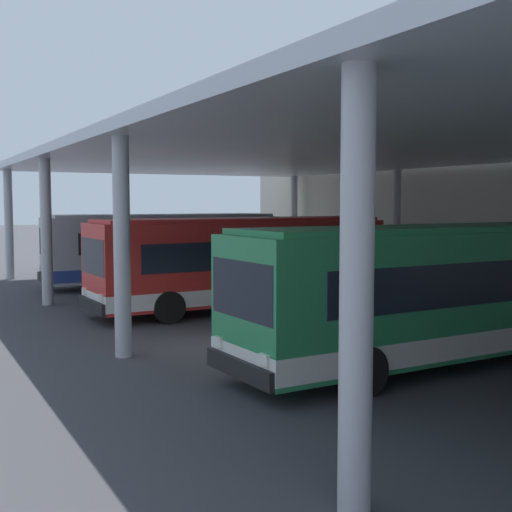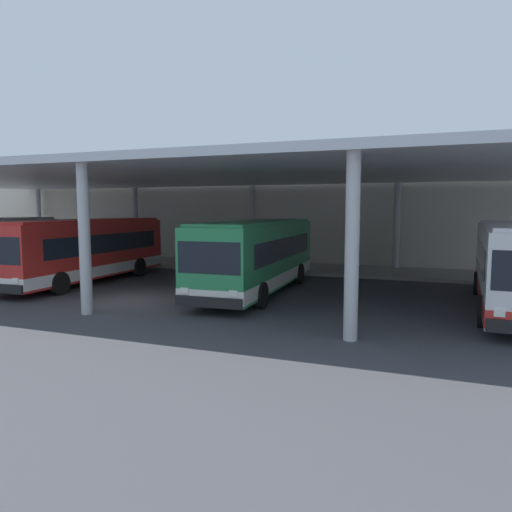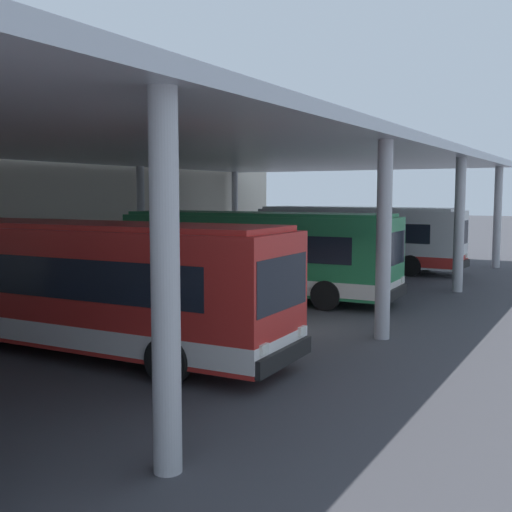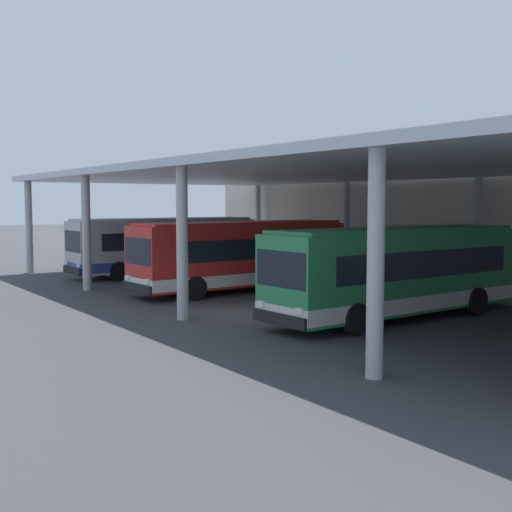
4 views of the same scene
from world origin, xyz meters
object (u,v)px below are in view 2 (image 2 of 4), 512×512
(bus_second_bay, at_px, (85,250))
(bus_middle_bay, at_px, (257,255))
(trash_bin, at_px, (98,250))
(bench_waiting, at_px, (124,252))

(bus_second_bay, height_order, bus_middle_bay, same)
(bus_second_bay, height_order, trash_bin, bus_second_bay)
(bus_middle_bay, bearing_deg, bench_waiting, 148.39)
(bus_middle_bay, distance_m, trash_bin, 17.87)
(bus_second_bay, xyz_separation_m, bench_waiting, (-4.14, 8.61, -0.99))
(bench_waiting, relative_size, trash_bin, 1.84)
(bus_middle_bay, height_order, trash_bin, bus_middle_bay)
(bus_middle_bay, bearing_deg, trash_bin, 151.72)
(bus_middle_bay, relative_size, trash_bin, 10.84)
(bench_waiting, xyz_separation_m, trash_bin, (-2.52, 0.33, 0.01))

